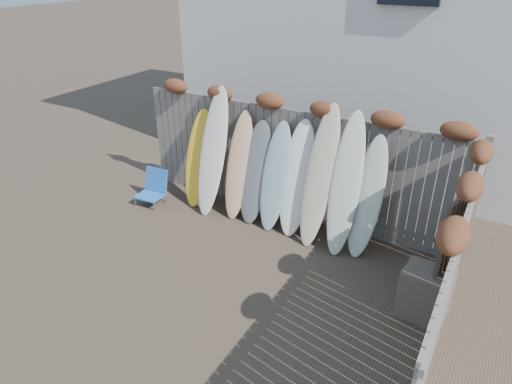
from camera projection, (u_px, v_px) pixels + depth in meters
The scene contains 16 objects.
ground at pixel (215, 286), 6.64m from camera, with size 80.00×80.00×0.00m, color #493A2D.
back_fence at pixel (293, 156), 7.92m from camera, with size 6.05×0.28×2.24m.
right_fence at pixel (450, 277), 4.99m from camera, with size 0.28×4.40×2.24m.
house at pixel (396, 11), 9.96m from camera, with size 8.50×5.50×6.33m.
beach_chair at pixel (153, 188), 8.79m from camera, with size 0.52×0.55×0.65m.
wooden_crate at pixel (425, 293), 5.97m from camera, with size 0.59×0.50×0.69m, color #746257.
lattice_panel at pixel (453, 248), 6.00m from camera, with size 0.05×1.13×1.70m, color brown.
surfboard_0 at pixel (198, 159), 8.53m from camera, with size 0.53×0.07×1.87m, color yellow.
surfboard_1 at pixel (213, 152), 8.18m from camera, with size 0.52×0.07×2.37m, color white.
surfboard_2 at pixel (239, 166), 8.11m from camera, with size 0.47×0.07×1.98m, color #FFD991.
surfboard_3 at pixel (255, 173), 7.98m from camera, with size 0.54×0.07×1.86m, color slate.
surfboard_4 at pixel (275, 177), 7.77m from camera, with size 0.49×0.07×1.92m, color #8FAEBE.
surfboard_5 at pixel (297, 179), 7.61m from camera, with size 0.54×0.07×2.00m, color white.
surfboard_6 at pixel (320, 177), 7.28m from camera, with size 0.48×0.07×2.37m, color beige.
surfboard_7 at pixel (346, 185), 7.08m from camera, with size 0.48×0.07×2.31m, color silver.
surfboard_8 at pixel (367, 197), 7.05m from camera, with size 0.48×0.07×1.98m, color silver.
Camera 1 is at (3.12, -4.28, 4.27)m, focal length 32.00 mm.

